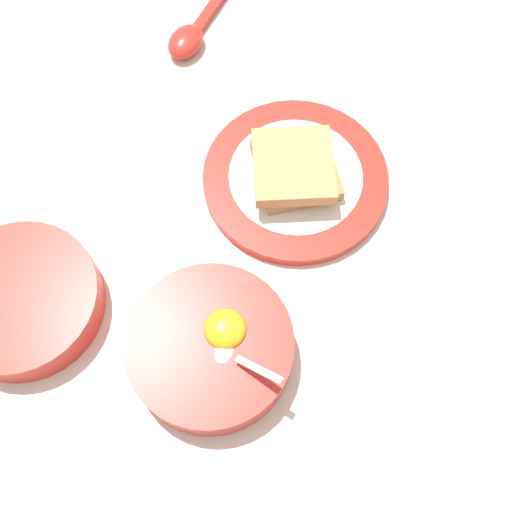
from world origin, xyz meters
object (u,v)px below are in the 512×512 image
(toast_plate, at_px, (295,179))
(toast_sandwich, at_px, (295,168))
(soup_spoon, at_px, (190,36))
(egg_bowl, at_px, (211,347))
(congee_bowl, at_px, (21,300))

(toast_plate, distance_m, toast_sandwich, 0.03)
(toast_sandwich, xyz_separation_m, soup_spoon, (0.15, 0.20, -0.02))
(egg_bowl, bearing_deg, toast_plate, -2.38)
(toast_plate, bearing_deg, toast_sandwich, 137.68)
(soup_spoon, height_order, congee_bowl, congee_bowl)
(toast_sandwich, bearing_deg, egg_bowl, 178.03)
(egg_bowl, xyz_separation_m, toast_plate, (0.23, -0.01, -0.02))
(toast_plate, relative_size, congee_bowl, 1.30)
(congee_bowl, bearing_deg, soup_spoon, -1.73)
(toast_plate, distance_m, congee_bowl, 0.33)
(toast_plate, bearing_deg, soup_spoon, 53.18)
(toast_sandwich, bearing_deg, congee_bowl, 139.64)
(egg_bowl, bearing_deg, soup_spoon, 27.06)
(egg_bowl, distance_m, soup_spoon, 0.43)
(egg_bowl, bearing_deg, toast_sandwich, -1.97)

